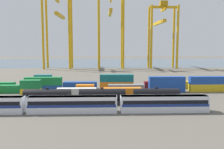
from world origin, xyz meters
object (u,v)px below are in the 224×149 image
object	(u,v)px
shipping_container_9	(126,88)
shipping_container_23	(223,85)
passenger_train	(73,104)
shipping_container_19	(117,85)
freight_tank_row	(102,96)
shipping_container_8	(85,89)
shipping_container_21	(153,85)
gantry_crane_east	(162,28)
shipping_container_1	(31,93)
shipping_container_5	(2,89)
gantry_crane_central	(111,22)
gantry_crane_west	(58,23)
shipping_container_15	(6,86)

from	to	relation	value
shipping_container_9	shipping_container_23	bearing A→B (deg)	10.13
passenger_train	shipping_container_19	bearing A→B (deg)	69.10
freight_tank_row	shipping_container_8	size ratio (longest dim) A/B	6.88
shipping_container_21	gantry_crane_east	world-z (taller)	gantry_crane_east
shipping_container_1	shipping_container_5	world-z (taller)	same
gantry_crane_east	freight_tank_row	bearing A→B (deg)	-110.96
shipping_container_23	gantry_crane_central	size ratio (longest dim) A/B	0.12
passenger_train	gantry_crane_west	distance (m)	119.30
shipping_container_19	gantry_crane_east	bearing A→B (deg)	66.72
shipping_container_21	gantry_crane_west	world-z (taller)	gantry_crane_west
freight_tank_row	gantry_crane_east	world-z (taller)	gantry_crane_east
passenger_train	shipping_container_8	world-z (taller)	passenger_train
shipping_container_9	shipping_container_23	size ratio (longest dim) A/B	2.00
gantry_crane_central	shipping_container_19	bearing A→B (deg)	-90.32
gantry_crane_east	shipping_container_8	bearing A→B (deg)	-117.52
shipping_container_15	gantry_crane_central	distance (m)	95.79
shipping_container_5	shipping_container_9	xyz separation A→B (m)	(41.36, 0.00, 0.00)
shipping_container_5	shipping_container_1	bearing A→B (deg)	-29.67
shipping_container_9	shipping_container_23	distance (m)	37.09
passenger_train	shipping_container_8	size ratio (longest dim) A/B	10.69
shipping_container_1	gantry_crane_east	xyz separation A→B (m)	(62.45, 95.46, 25.56)
shipping_container_23	gantry_crane_central	distance (m)	95.42
freight_tank_row	gantry_crane_central	world-z (taller)	gantry_crane_central
shipping_container_15	gantry_crane_east	bearing A→B (deg)	47.75
freight_tank_row	shipping_container_21	size ratio (longest dim) A/B	6.88
shipping_container_8	gantry_crane_central	xyz separation A→B (m)	(11.34, 88.55, 29.33)
passenger_train	shipping_container_9	size ratio (longest dim) A/B	5.34
shipping_container_1	shipping_container_23	bearing A→B (deg)	11.12
gantry_crane_west	shipping_container_19	bearing A→B (deg)	-67.17
shipping_container_1	shipping_container_9	xyz separation A→B (m)	(29.90, 6.53, 0.00)
shipping_container_1	shipping_container_19	bearing A→B (deg)	25.80
gantry_crane_east	shipping_container_1	bearing A→B (deg)	-123.20
freight_tank_row	gantry_crane_east	xyz separation A→B (m)	(40.59, 105.98, 24.70)
passenger_train	shipping_container_21	distance (m)	40.60
shipping_container_21	shipping_container_23	bearing A→B (deg)	0.00
shipping_container_23	gantry_crane_east	xyz separation A→B (m)	(-3.96, 82.40, 25.56)
shipping_container_8	shipping_container_15	bearing A→B (deg)	167.11
gantry_crane_central	gantry_crane_east	distance (m)	35.20
shipping_container_15	gantry_crane_west	distance (m)	87.06
shipping_container_21	passenger_train	bearing A→B (deg)	-128.50
shipping_container_5	shipping_container_19	world-z (taller)	same
passenger_train	shipping_container_15	distance (m)	41.88
shipping_container_23	gantry_crane_east	distance (m)	86.37
gantry_crane_central	passenger_train	bearing A→B (deg)	-96.31
shipping_container_21	gantry_crane_west	xyz separation A→B (m)	(-47.68, 82.04, 28.74)
passenger_train	shipping_container_21	world-z (taller)	passenger_train
shipping_container_23	shipping_container_19	bearing A→B (deg)	180.00
freight_tank_row	shipping_container_9	distance (m)	18.87
shipping_container_23	shipping_container_8	bearing A→B (deg)	-172.61
passenger_train	shipping_container_5	bearing A→B (deg)	136.20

